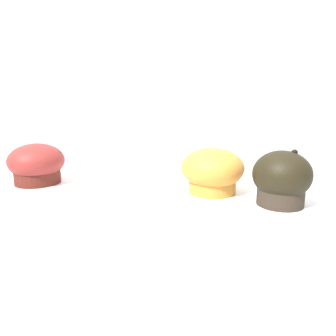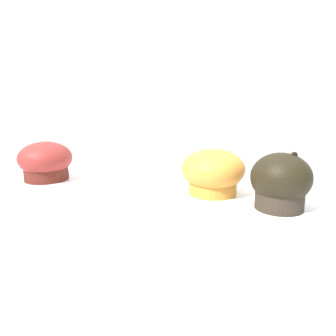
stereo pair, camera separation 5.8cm
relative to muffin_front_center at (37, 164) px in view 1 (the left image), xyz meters
The scene contains 4 objects.
wall_back 0.54m from the muffin_front_center, 52.01° to the left, with size 3.20×0.10×1.80m, color silver.
muffin_front_center is the anchor object (origin of this frame).
muffin_back_left 0.34m from the muffin_front_center, ahead, with size 0.11×0.11×0.08m.
muffin_back_right 0.46m from the muffin_front_center, ahead, with size 0.09×0.09×0.09m.
Camera 1 is at (-0.01, -0.42, 1.09)m, focal length 35.00 mm.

